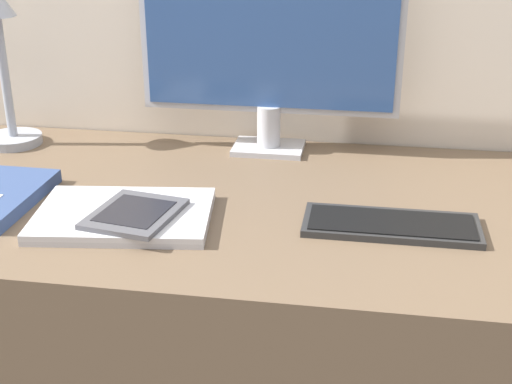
{
  "coord_description": "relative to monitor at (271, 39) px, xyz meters",
  "views": [
    {
      "loc": [
        0.21,
        -0.98,
        1.23
      ],
      "look_at": [
        0.03,
        0.1,
        0.77
      ],
      "focal_mm": 50.0,
      "sensor_mm": 36.0,
      "label": 1
    }
  ],
  "objects": [
    {
      "name": "keyboard",
      "position": [
        0.26,
        -0.35,
        -0.24
      ],
      "size": [
        0.3,
        0.12,
        0.01
      ],
      "color": "#282828",
      "rests_on": "desk"
    },
    {
      "name": "monitor",
      "position": [
        0.0,
        0.0,
        0.0
      ],
      "size": [
        0.55,
        0.11,
        0.44
      ],
      "color": "#B7B7BC",
      "rests_on": "desk"
    },
    {
      "name": "desk",
      "position": [
        -0.0,
        -0.27,
        -0.6
      ],
      "size": [
        1.34,
        0.69,
        0.71
      ],
      "color": "brown",
      "rests_on": "ground_plane"
    },
    {
      "name": "laptop",
      "position": [
        -0.2,
        -0.4,
        -0.23
      ],
      "size": [
        0.32,
        0.25,
        0.02
      ],
      "color": "#BCBCC1",
      "rests_on": "desk"
    },
    {
      "name": "ereader",
      "position": [
        -0.17,
        -0.42,
        -0.22
      ],
      "size": [
        0.16,
        0.18,
        0.01
      ],
      "color": "#4C4C51",
      "rests_on": "laptop"
    },
    {
      "name": "desk_lamp",
      "position": [
        -0.57,
        -0.05,
        -0.05
      ],
      "size": [
        0.13,
        0.13,
        0.35
      ],
      "color": "#999EA8",
      "rests_on": "desk"
    }
  ]
}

